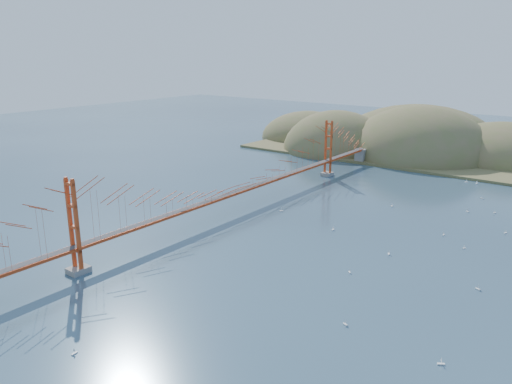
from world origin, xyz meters
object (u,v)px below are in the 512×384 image
Objects in this scene: sailboat_2 at (345,324)px; bridge at (238,169)px; sailboat_0 at (333,229)px; sailboat_1 at (389,253)px.

bridge is at bearing 145.18° from sailboat_2.
sailboat_0 is 26.55m from sailboat_2.
sailboat_1 is 10.88m from sailboat_0.
bridge reaches higher than sailboat_0.
bridge is 136.02× the size of sailboat_0.
bridge is 28.31m from sailboat_1.
sailboat_2 is at bearing -58.69° from sailboat_0.
bridge is 142.74× the size of sailboat_2.
bridge is at bearing -176.05° from sailboat_0.
sailboat_2 is (13.80, -22.69, -0.00)m from sailboat_0.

